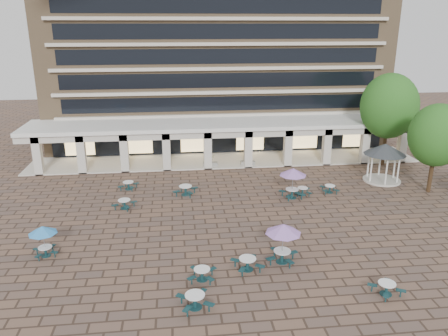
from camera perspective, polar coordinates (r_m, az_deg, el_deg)
The scene contains 20 objects.
ground at distance 34.36m, azimuth 3.06°, elevation -6.41°, with size 120.00×120.00×0.00m, color brown.
apartment_building at distance 56.51m, azimuth -1.11°, elevation 16.53°, with size 40.00×15.50×25.20m.
retail_arcade at distance 47.26m, azimuth 0.18°, elevation 4.40°, with size 42.00×6.60×4.40m.
picnic_table_0 at distance 26.39m, azimuth -2.89°, elevation -13.56°, with size 1.84×1.84×0.73m.
picnic_table_1 at distance 24.16m, azimuth -3.81°, elevation -16.79°, with size 2.07×2.07×0.80m.
picnic_table_2 at distance 26.71m, azimuth 20.47°, elevation -14.41°, with size 1.93×1.93×0.73m.
picnic_table_4 at distance 30.41m, azimuth -22.61°, elevation -7.61°, with size 1.83×1.83×2.11m.
picnic_table_5 at distance 27.32m, azimuth 3.08°, elevation -12.26°, with size 2.05×2.05×0.80m.
picnic_table_6 at distance 27.48m, azimuth 7.75°, elevation -8.06°, with size 2.27×2.27×2.63m.
picnic_table_8 at distance 40.67m, azimuth -12.38°, elevation -2.15°, with size 1.91×1.91×0.73m.
picnic_table_9 at distance 38.57m, azimuth -5.05°, elevation -2.81°, with size 2.29×2.29×0.85m.
picnic_table_10 at distance 40.10m, azimuth 13.64°, elevation -2.59°, with size 1.62×1.62×0.69m.
picnic_table_11 at distance 37.59m, azimuth 9.00°, elevation -0.65°, with size 2.33×2.33×2.69m.
picnic_table_12 at distance 36.60m, azimuth -12.88°, elevation -4.51°, with size 2.07×2.07×0.75m.
picnic_table_13 at distance 39.07m, azimuth 10.23°, elevation -2.91°, with size 1.66×1.66×0.68m.
gazebo at distance 43.83m, azimuth 20.25°, elevation 1.80°, with size 3.92×3.92×3.65m.
tree_east_a at distance 42.02m, azimuth 26.05°, elevation 3.85°, with size 4.78×4.78×7.97m.
tree_east_c at distance 48.19m, azimuth 20.77°, elevation 7.57°, with size 5.83×5.83×9.71m.
planter_left at distance 45.92m, azimuth -1.80°, elevation 0.83°, with size 1.50×0.82×1.34m.
planter_right at distance 46.41m, azimuth 3.12°, elevation 0.96°, with size 1.50×0.84×1.31m.
Camera 1 is at (-5.32, -30.76, 14.36)m, focal length 35.00 mm.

